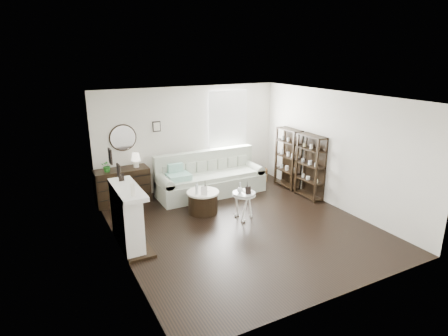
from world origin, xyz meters
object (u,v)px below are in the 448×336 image
dresser (122,186)px  drum_table (203,202)px  sofa (210,180)px  pedestal_table (244,195)px

dresser → drum_table: bearing=-44.5°
drum_table → sofa: bearing=57.5°
sofa → drum_table: sofa is taller
dresser → drum_table: dresser is taller
pedestal_table → dresser: bearing=134.7°
sofa → dresser: sofa is taller
pedestal_table → drum_table: bearing=132.9°
sofa → dresser: 2.19m
dresser → sofa: bearing=-10.1°
drum_table → pedestal_table: size_ratio=1.20×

